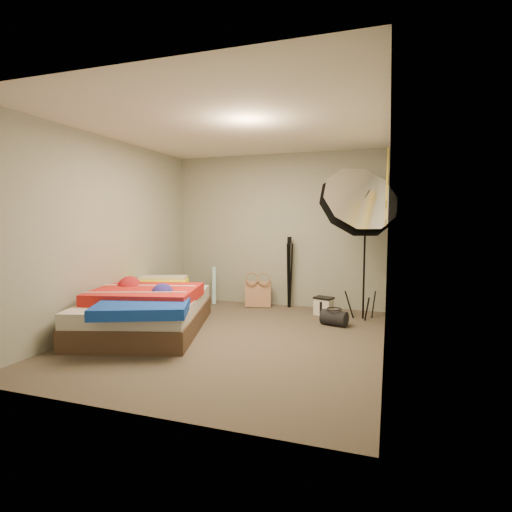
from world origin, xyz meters
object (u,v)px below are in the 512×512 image
at_px(camera_case, 324,307).
at_px(bed, 146,308).
at_px(duffel_bag, 334,318).
at_px(photo_umbrella, 357,205).
at_px(tote_bag, 258,294).
at_px(camera_tripod, 289,267).
at_px(wrapping_roll, 214,285).

relative_size(camera_case, bed, 0.11).
bearing_deg(duffel_bag, photo_umbrella, 68.59).
relative_size(tote_bag, bed, 0.18).
xyz_separation_m(tote_bag, photo_umbrella, (1.58, -0.46, 1.42)).
xyz_separation_m(duffel_bag, camera_tripod, (-0.85, 0.91, 0.56)).
bearing_deg(camera_case, duffel_bag, -49.78).
distance_m(duffel_bag, photo_umbrella, 1.58).
bearing_deg(camera_case, bed, -124.99).
bearing_deg(bed, camera_case, 37.05).
bearing_deg(wrapping_roll, camera_tripod, 6.71).
distance_m(tote_bag, photo_umbrella, 2.18).
bearing_deg(wrapping_roll, tote_bag, 1.83).
height_order(tote_bag, bed, bed).
bearing_deg(duffel_bag, camera_tripod, 148.72).
height_order(bed, photo_umbrella, photo_umbrella).
bearing_deg(tote_bag, camera_tripod, 1.33).
height_order(tote_bag, wrapping_roll, wrapping_roll).
bearing_deg(tote_bag, camera_case, -24.42).
distance_m(wrapping_roll, duffel_bag, 2.26).
relative_size(duffel_bag, bed, 0.15).
distance_m(wrapping_roll, camera_case, 1.91).
relative_size(tote_bag, camera_tripod, 0.36).
distance_m(duffel_bag, bed, 2.50).
bearing_deg(photo_umbrella, wrapping_roll, 169.48).
distance_m(wrapping_roll, bed, 1.76).
bearing_deg(bed, wrapping_roll, 84.80).
bearing_deg(bed, camera_tripod, 53.01).
bearing_deg(camera_tripod, camera_case, -29.47).
distance_m(tote_bag, camera_tripod, 0.68).
xyz_separation_m(wrapping_roll, camera_case, (1.89, -0.20, -0.19)).
height_order(tote_bag, photo_umbrella, photo_umbrella).
relative_size(tote_bag, photo_umbrella, 0.19).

